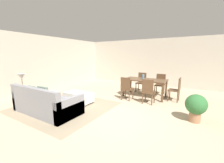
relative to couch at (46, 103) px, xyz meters
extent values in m
plane|color=tan|center=(1.86, 0.92, -0.29)|extent=(10.80, 10.80, 0.00)
cube|color=#BCB2A0|center=(1.86, 5.92, 1.06)|extent=(9.00, 0.12, 2.70)
cube|color=#BCB2A0|center=(-2.64, 1.42, 1.06)|extent=(0.12, 11.00, 2.70)
cube|color=gray|center=(0.11, 0.63, -0.28)|extent=(3.00, 2.80, 0.01)
cube|color=gray|center=(0.00, 0.05, -0.08)|extent=(2.16, 0.99, 0.42)
cube|color=gray|center=(0.00, -0.36, 0.35)|extent=(2.16, 0.16, 0.44)
cube|color=gray|center=(-1.01, 0.05, 0.02)|extent=(0.14, 0.99, 0.62)
cube|color=gray|center=(1.01, 0.05, 0.02)|extent=(0.14, 0.99, 0.62)
cube|color=slate|center=(-0.56, -0.09, 0.32)|extent=(0.38, 0.10, 0.38)
cube|color=slate|center=(0.00, -0.08, 0.34)|extent=(0.41, 0.13, 0.42)
cube|color=silver|center=(0.56, -0.10, 0.31)|extent=(0.36, 0.10, 0.36)
cube|color=silver|center=(0.21, 1.20, -0.06)|extent=(1.06, 0.54, 0.33)
cylinder|color=#513823|center=(-0.27, 1.42, -0.26)|extent=(0.05, 0.05, 0.06)
cylinder|color=#513823|center=(0.70, 1.42, -0.26)|extent=(0.05, 0.05, 0.06)
cylinder|color=#513823|center=(-0.27, 0.98, -0.26)|extent=(0.05, 0.05, 0.06)
cylinder|color=#513823|center=(0.70, 0.98, -0.26)|extent=(0.05, 0.05, 0.06)
cube|color=olive|center=(-1.38, 0.06, 0.29)|extent=(0.40, 0.40, 0.03)
cylinder|color=olive|center=(-1.55, 0.23, -0.01)|extent=(0.04, 0.04, 0.56)
cylinder|color=olive|center=(-1.21, 0.23, -0.01)|extent=(0.04, 0.04, 0.56)
cylinder|color=olive|center=(-1.55, -0.11, -0.01)|extent=(0.04, 0.04, 0.56)
cylinder|color=olive|center=(-1.21, -0.11, -0.01)|extent=(0.04, 0.04, 0.56)
cylinder|color=brown|center=(-1.38, 0.06, 0.32)|extent=(0.16, 0.16, 0.02)
cylinder|color=brown|center=(-1.38, 0.06, 0.49)|extent=(0.02, 0.02, 0.32)
cone|color=silver|center=(-1.38, 0.06, 0.74)|extent=(0.26, 0.26, 0.18)
cube|color=#513823|center=(2.08, 3.23, 0.45)|extent=(1.74, 0.88, 0.04)
cube|color=#513823|center=(1.26, 3.61, 0.07)|extent=(0.07, 0.07, 0.72)
cube|color=#513823|center=(2.89, 3.61, 0.07)|extent=(0.07, 0.07, 0.72)
cube|color=#513823|center=(1.26, 2.85, 0.07)|extent=(0.07, 0.07, 0.72)
cube|color=#513823|center=(2.89, 2.85, 0.07)|extent=(0.07, 0.07, 0.72)
cube|color=#513823|center=(1.61, 2.48, 0.14)|extent=(0.41, 0.41, 0.04)
cube|color=#513823|center=(1.61, 2.30, 0.40)|extent=(0.40, 0.05, 0.47)
cylinder|color=#513823|center=(1.45, 2.66, -0.08)|extent=(0.04, 0.04, 0.41)
cylinder|color=#513823|center=(1.79, 2.65, -0.08)|extent=(0.04, 0.04, 0.41)
cylinder|color=#513823|center=(1.44, 2.32, -0.08)|extent=(0.04, 0.04, 0.41)
cylinder|color=#513823|center=(1.78, 2.31, -0.08)|extent=(0.04, 0.04, 0.41)
cube|color=#513823|center=(2.48, 2.47, 0.14)|extent=(0.40, 0.40, 0.04)
cube|color=#513823|center=(2.48, 2.29, 0.40)|extent=(0.40, 0.04, 0.47)
cylinder|color=#513823|center=(2.31, 2.64, -0.08)|extent=(0.04, 0.04, 0.41)
cylinder|color=#513823|center=(2.65, 2.64, -0.08)|extent=(0.04, 0.04, 0.41)
cylinder|color=#513823|center=(2.31, 2.30, -0.08)|extent=(0.04, 0.04, 0.41)
cylinder|color=#513823|center=(2.65, 2.30, -0.08)|extent=(0.04, 0.04, 0.41)
cube|color=#513823|center=(1.64, 3.97, 0.14)|extent=(0.42, 0.42, 0.04)
cube|color=#513823|center=(1.65, 4.15, 0.40)|extent=(0.40, 0.06, 0.47)
cylinder|color=#513823|center=(1.80, 3.79, -0.08)|extent=(0.04, 0.04, 0.41)
cylinder|color=#513823|center=(1.46, 3.81, -0.08)|extent=(0.04, 0.04, 0.41)
cylinder|color=#513823|center=(1.82, 4.13, -0.08)|extent=(0.04, 0.04, 0.41)
cylinder|color=#513823|center=(1.48, 4.15, -0.08)|extent=(0.04, 0.04, 0.41)
cube|color=#513823|center=(2.55, 3.92, 0.14)|extent=(0.40, 0.40, 0.04)
cube|color=#513823|center=(2.55, 4.10, 0.40)|extent=(0.40, 0.04, 0.47)
cylinder|color=#513823|center=(2.72, 3.75, -0.08)|extent=(0.04, 0.04, 0.41)
cylinder|color=#513823|center=(2.38, 3.75, -0.08)|extent=(0.04, 0.04, 0.41)
cylinder|color=#513823|center=(2.72, 4.09, -0.08)|extent=(0.04, 0.04, 0.41)
cylinder|color=#513823|center=(2.38, 4.09, -0.08)|extent=(0.04, 0.04, 0.41)
cube|color=#513823|center=(3.23, 3.24, 0.14)|extent=(0.42, 0.42, 0.04)
cube|color=#513823|center=(3.41, 3.23, 0.40)|extent=(0.06, 0.40, 0.47)
cylinder|color=#513823|center=(3.06, 3.08, -0.08)|extent=(0.04, 0.04, 0.41)
cylinder|color=#513823|center=(3.07, 3.42, -0.08)|extent=(0.04, 0.04, 0.41)
cylinder|color=#513823|center=(3.40, 3.06, -0.08)|extent=(0.04, 0.04, 0.41)
cylinder|color=#513823|center=(3.41, 3.40, -0.08)|extent=(0.04, 0.04, 0.41)
cylinder|color=slate|center=(2.00, 3.20, 0.58)|extent=(0.09, 0.09, 0.21)
cylinder|color=#996B4C|center=(3.97, 1.64, -0.16)|extent=(0.28, 0.28, 0.26)
sphere|color=#2D6633|center=(3.97, 1.64, 0.20)|extent=(0.53, 0.53, 0.53)
camera|label=1|loc=(3.88, -2.51, 1.46)|focal=22.57mm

